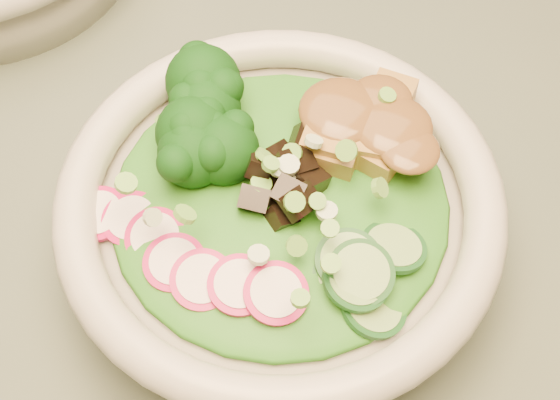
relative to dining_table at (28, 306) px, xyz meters
The scene contains 10 objects.
dining_table is the anchor object (origin of this frame).
salad_bowl 0.24m from the dining_table, 27.63° to the left, with size 0.25×0.25×0.07m.
lettuce_bed 0.25m from the dining_table, 27.63° to the left, with size 0.19×0.19×0.02m, color #1A6615.
broccoli_florets 0.24m from the dining_table, 42.58° to the left, with size 0.07×0.06×0.04m, color black, non-canonical shape.
radish_slices 0.23m from the dining_table, 10.53° to the left, with size 0.10×0.04×0.02m, color #B60E4D, non-canonical shape.
cucumber_slices 0.29m from the dining_table, 17.02° to the left, with size 0.06×0.06×0.03m, color #99CC71, non-canonical shape.
mushroom_heap 0.27m from the dining_table, 29.95° to the left, with size 0.06×0.06×0.04m, color black, non-canonical shape.
tofu_cubes 0.29m from the dining_table, 37.52° to the left, with size 0.08×0.05×0.03m, color #A27636, non-canonical shape.
peanut_sauce 0.30m from the dining_table, 37.52° to the left, with size 0.06×0.05×0.01m, color brown.
scallion_garnish 0.27m from the dining_table, 27.63° to the left, with size 0.18×0.18×0.02m, color #6CB43F, non-canonical shape.
Camera 1 is at (0.29, -0.11, 1.16)m, focal length 50.00 mm.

